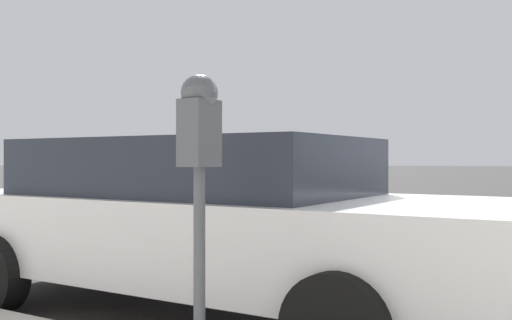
% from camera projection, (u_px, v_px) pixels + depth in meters
% --- Properties ---
extents(ground_plane, '(220.00, 220.00, 0.00)m').
position_uv_depth(ground_plane, '(482.00, 316.00, 4.77)').
color(ground_plane, '#3D3A3A').
extents(parking_meter, '(0.21, 0.19, 1.55)m').
position_uv_depth(parking_meter, '(200.00, 147.00, 3.03)').
color(parking_meter, '#4C5156').
rests_on(parking_meter, sidewalk).
extents(car_white, '(2.15, 4.89, 1.42)m').
position_uv_depth(car_white, '(210.00, 219.00, 4.92)').
color(car_white, silver).
rests_on(car_white, ground_plane).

